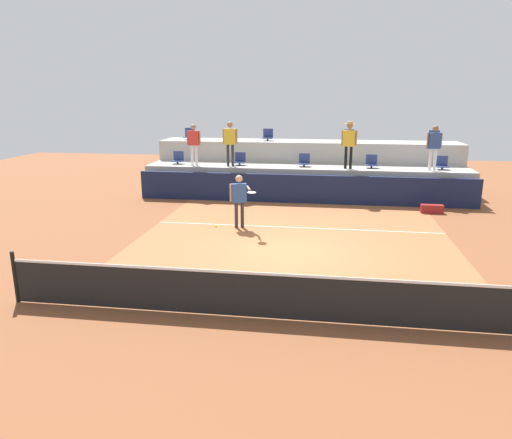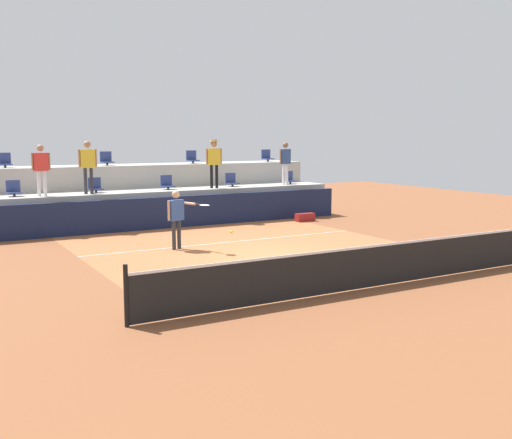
{
  "view_description": "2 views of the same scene",
  "coord_description": "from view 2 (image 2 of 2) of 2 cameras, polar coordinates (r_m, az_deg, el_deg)",
  "views": [
    {
      "loc": [
        0.88,
        -12.08,
        4.06
      ],
      "look_at": [
        -0.78,
        -1.04,
        1.13
      ],
      "focal_mm": 33.41,
      "sensor_mm": 36.0,
      "label": 1
    },
    {
      "loc": [
        -8.16,
        -13.53,
        3.17
      ],
      "look_at": [
        -1.02,
        -1.07,
        1.19
      ],
      "focal_mm": 42.15,
      "sensor_mm": 36.0,
      "label": 2
    }
  ],
  "objects": [
    {
      "name": "stadium_chair_upper_far_left",
      "position": [
        22.76,
        -22.75,
        5.1
      ],
      "size": [
        0.44,
        0.4,
        0.52
      ],
      "color": "#2D2D33",
      "rests_on": "seating_tier_upper"
    },
    {
      "name": "court_inner_paint",
      "position": [
        16.96,
        -0.47,
        -2.9
      ],
      "size": [
        9.0,
        10.0,
        0.01
      ],
      "primitive_type": "cube",
      "color": "#A36038",
      "rests_on": "ground_plane"
    },
    {
      "name": "stadium_chair_upper_right",
      "position": [
        24.67,
        -6.08,
        5.83
      ],
      "size": [
        0.44,
        0.4,
        0.52
      ],
      "color": "#2D2D33",
      "rests_on": "seating_tier_upper"
    },
    {
      "name": "stadium_chair_lower_left",
      "position": [
        21.54,
        -15.01,
        3.05
      ],
      "size": [
        0.44,
        0.4,
        0.52
      ],
      "color": "#2D2D33",
      "rests_on": "seating_tier_lower"
    },
    {
      "name": "spectator_in_white",
      "position": [
        20.72,
        -19.73,
        4.88
      ],
      "size": [
        0.59,
        0.24,
        1.67
      ],
      "color": "white",
      "rests_on": "seating_tier_lower"
    },
    {
      "name": "tennis_player",
      "position": [
        17.03,
        -7.49,
        0.56
      ],
      "size": [
        0.98,
        1.13,
        1.68
      ],
      "color": "#2D2D33",
      "rests_on": "ground_plane"
    },
    {
      "name": "spectator_in_grey",
      "position": [
        24.2,
        2.8,
        5.74
      ],
      "size": [
        0.59,
        0.28,
        1.71
      ],
      "color": "white",
      "rests_on": "seating_tier_lower"
    },
    {
      "name": "stadium_chair_lower_far_right",
      "position": [
        24.81,
        3.18,
        3.91
      ],
      "size": [
        0.44,
        0.4,
        0.52
      ],
      "color": "#2D2D33",
      "rests_on": "seating_tier_lower"
    },
    {
      "name": "stadium_chair_lower_center",
      "position": [
        22.36,
        -8.43,
        3.4
      ],
      "size": [
        0.44,
        0.4,
        0.52
      ],
      "color": "#2D2D33",
      "rests_on": "seating_tier_lower"
    },
    {
      "name": "spectator_with_hat",
      "position": [
        22.65,
        -4.01,
        5.85
      ],
      "size": [
        0.61,
        0.51,
        1.83
      ],
      "color": "black",
      "rests_on": "seating_tier_lower"
    },
    {
      "name": "seating_tier_lower",
      "position": [
        22.52,
        -8.34,
        1.29
      ],
      "size": [
        13.0,
        1.8,
        1.25
      ],
      "primitive_type": "cube",
      "color": "#ADAAA3",
      "rests_on": "ground_plane"
    },
    {
      "name": "spectator_leaning_on_rail",
      "position": [
        21.04,
        -15.68,
        5.31
      ],
      "size": [
        0.62,
        0.26,
        1.79
      ],
      "color": "#2D2D33",
      "rests_on": "seating_tier_lower"
    },
    {
      "name": "stadium_chair_upper_far_right",
      "position": [
        26.29,
        1.05,
        5.99
      ],
      "size": [
        0.44,
        0.4,
        0.52
      ],
      "color": "#2D2D33",
      "rests_on": "seating_tier_upper"
    },
    {
      "name": "court_service_line",
      "position": [
        18.18,
        -2.63,
        -2.17
      ],
      "size": [
        9.0,
        0.06,
        0.0
      ],
      "primitive_type": "cube",
      "color": "silver",
      "rests_on": "ground_plane"
    },
    {
      "name": "tennis_net",
      "position": [
        12.83,
        10.56,
        -4.29
      ],
      "size": [
        10.48,
        0.08,
        1.07
      ],
      "color": "black",
      "rests_on": "ground_plane"
    },
    {
      "name": "equipment_bag",
      "position": [
        22.76,
        4.67,
        0.21
      ],
      "size": [
        0.76,
        0.28,
        0.3
      ],
      "primitive_type": "cube",
      "color": "maroon",
      "rests_on": "ground_plane"
    },
    {
      "name": "ground_plane",
      "position": [
        16.12,
        1.28,
        -3.48
      ],
      "size": [
        40.0,
        40.0,
        0.0
      ],
      "primitive_type": "plane",
      "color": "brown"
    },
    {
      "name": "stadium_chair_lower_right",
      "position": [
        23.46,
        -2.34,
        3.68
      ],
      "size": [
        0.44,
        0.4,
        0.52
      ],
      "color": "#2D2D33",
      "rests_on": "seating_tier_lower"
    },
    {
      "name": "stadium_chair_upper_left",
      "position": [
        23.47,
        -14.01,
        5.54
      ],
      "size": [
        0.44,
        0.4,
        0.52
      ],
      "color": "#2D2D33",
      "rests_on": "seating_tier_upper"
    },
    {
      "name": "sponsor_backboard",
      "position": [
        21.33,
        -7.06,
        0.74
      ],
      "size": [
        13.0,
        0.16,
        1.1
      ],
      "primitive_type": "cube",
      "color": "#141E42",
      "rests_on": "ground_plane"
    },
    {
      "name": "seating_tier_upper",
      "position": [
        24.15,
        -9.93,
        2.71
      ],
      "size": [
        13.0,
        1.8,
        2.1
      ],
      "primitive_type": "cube",
      "color": "#ADAAA3",
      "rests_on": "ground_plane"
    },
    {
      "name": "stadium_chair_lower_far_left",
      "position": [
        21.03,
        -22.01,
        2.64
      ],
      "size": [
        0.44,
        0.4,
        0.52
      ],
      "color": "#2D2D33",
      "rests_on": "seating_tier_lower"
    },
    {
      "name": "tennis_ball",
      "position": [
        14.1,
        -2.35,
        -1.18
      ],
      "size": [
        0.07,
        0.07,
        0.07
      ],
      "color": "#CCE033"
    }
  ]
}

